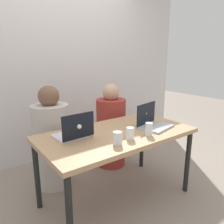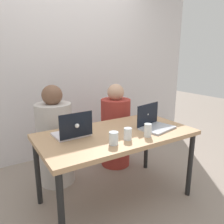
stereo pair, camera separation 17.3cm
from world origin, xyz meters
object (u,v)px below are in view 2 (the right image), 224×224
object	(u,v)px
person_on_right	(116,130)
water_glass_center	(128,135)
person_on_left	(55,141)
water_glass_left	(114,139)
laptop_back_left	(73,131)
water_glass_right	(148,131)
laptop_front_right	(154,123)

from	to	relation	value
person_on_right	water_glass_center	bearing A→B (deg)	78.30
person_on_left	water_glass_left	bearing A→B (deg)	93.47
person_on_left	laptop_back_left	bearing A→B (deg)	80.29
person_on_left	water_glass_right	distance (m)	1.08
water_glass_center	water_glass_left	world-z (taller)	water_glass_left
person_on_left	laptop_front_right	bearing A→B (deg)	126.46
laptop_back_left	water_glass_right	size ratio (longest dim) A/B	2.66
laptop_front_right	water_glass_left	size ratio (longest dim) A/B	3.45
person_on_right	water_glass_right	size ratio (longest dim) A/B	9.13
laptop_front_right	water_glass_center	world-z (taller)	laptop_front_right
water_glass_left	laptop_back_left	bearing A→B (deg)	121.52
laptop_front_right	laptop_back_left	bearing A→B (deg)	152.94
person_on_left	water_glass_right	world-z (taller)	person_on_left
laptop_back_left	laptop_front_right	world-z (taller)	same
water_glass_right	water_glass_left	size ratio (longest dim) A/B	1.10
laptop_back_left	water_glass_left	xyz separation A→B (m)	(0.21, -0.34, -0.00)
laptop_back_left	water_glass_left	world-z (taller)	laptop_back_left
laptop_back_left	person_on_left	bearing A→B (deg)	-91.35
person_on_left	person_on_right	bearing A→B (deg)	169.13
person_on_left	water_glass_center	xyz separation A→B (m)	(0.38, -0.84, 0.26)
water_glass_right	water_glass_left	xyz separation A→B (m)	(-0.35, 0.01, -0.00)
water_glass_right	water_glass_left	bearing A→B (deg)	179.11
person_on_right	laptop_back_left	size ratio (longest dim) A/B	3.43
laptop_back_left	water_glass_center	world-z (taller)	laptop_back_left
water_glass_left	water_glass_center	bearing A→B (deg)	9.19
laptop_back_left	water_glass_right	xyz separation A→B (m)	(0.57, -0.35, 0.00)
laptop_back_left	water_glass_center	size ratio (longest dim) A/B	3.01
person_on_right	water_glass_center	world-z (taller)	person_on_right
person_on_left	water_glass_center	size ratio (longest dim) A/B	10.72
person_on_left	water_glass_left	size ratio (longest dim) A/B	10.46
person_on_right	laptop_front_right	distance (m)	0.78
laptop_back_left	water_glass_center	distance (m)	0.49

